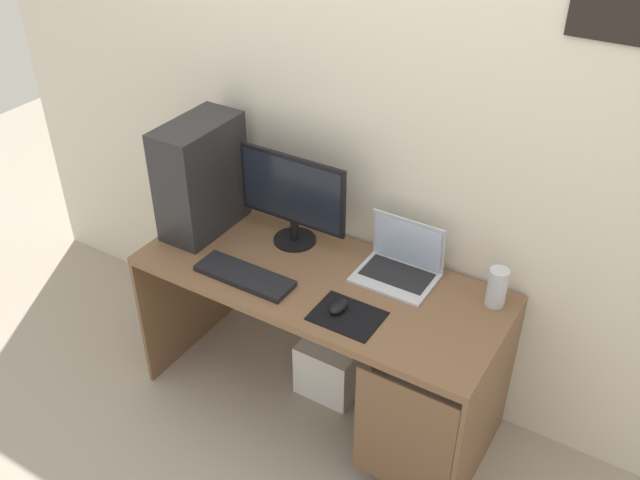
# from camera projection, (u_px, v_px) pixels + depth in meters

# --- Properties ---
(ground_plane) EXTENTS (8.00, 8.00, 0.00)m
(ground_plane) POSITION_uv_depth(u_px,v_px,m) (320.00, 400.00, 3.24)
(ground_plane) COLOR #9E9384
(wall_back) EXTENTS (4.00, 0.05, 2.60)m
(wall_back) POSITION_uv_depth(u_px,v_px,m) (367.00, 114.00, 2.76)
(wall_back) COLOR beige
(wall_back) RESTS_ON ground_plane
(desk) EXTENTS (1.53, 0.63, 0.72)m
(desk) POSITION_uv_depth(u_px,v_px,m) (323.00, 306.00, 2.90)
(desk) COLOR brown
(desk) RESTS_ON ground_plane
(pc_tower) EXTENTS (0.21, 0.40, 0.51)m
(pc_tower) POSITION_uv_depth(u_px,v_px,m) (201.00, 177.00, 3.01)
(pc_tower) COLOR #232326
(pc_tower) RESTS_ON desk
(monitor) EXTENTS (0.50, 0.19, 0.42)m
(monitor) POSITION_uv_depth(u_px,v_px,m) (293.00, 197.00, 2.92)
(monitor) COLOR black
(monitor) RESTS_ON desk
(laptop) EXTENTS (0.32, 0.24, 0.24)m
(laptop) POSITION_uv_depth(u_px,v_px,m) (400.00, 265.00, 2.83)
(laptop) COLOR #B7BCC6
(laptop) RESTS_ON desk
(speaker) EXTENTS (0.08, 0.08, 0.16)m
(speaker) POSITION_uv_depth(u_px,v_px,m) (497.00, 287.00, 2.65)
(speaker) COLOR #B7BCC6
(speaker) RESTS_ON desk
(keyboard) EXTENTS (0.42, 0.14, 0.02)m
(keyboard) POSITION_uv_depth(u_px,v_px,m) (245.00, 276.00, 2.82)
(keyboard) COLOR black
(keyboard) RESTS_ON desk
(mousepad) EXTENTS (0.26, 0.20, 0.00)m
(mousepad) POSITION_uv_depth(u_px,v_px,m) (347.00, 316.00, 2.63)
(mousepad) COLOR black
(mousepad) RESTS_ON desk
(mouse_left) EXTENTS (0.06, 0.10, 0.03)m
(mouse_left) POSITION_uv_depth(u_px,v_px,m) (338.00, 306.00, 2.65)
(mouse_left) COLOR black
(mouse_left) RESTS_ON mousepad
(subwoofer) EXTENTS (0.27, 0.27, 0.27)m
(subwoofer) POSITION_uv_depth(u_px,v_px,m) (332.00, 363.00, 3.25)
(subwoofer) COLOR white
(subwoofer) RESTS_ON ground_plane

